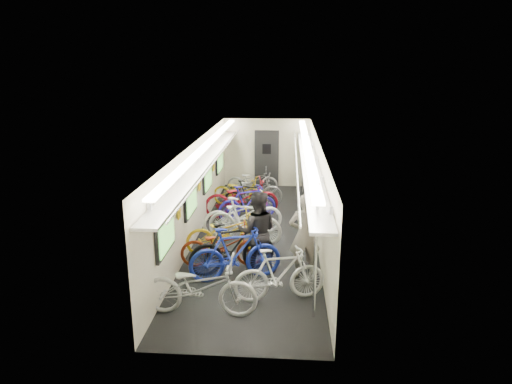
# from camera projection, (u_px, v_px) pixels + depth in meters

# --- Properties ---
(train_car_shell) EXTENTS (10.00, 10.00, 10.00)m
(train_car_shell) POSITION_uv_depth(u_px,v_px,m) (245.00, 166.00, 11.87)
(train_car_shell) COLOR black
(train_car_shell) RESTS_ON ground
(bicycle_0) EXTENTS (2.02, 0.76, 1.05)m
(bicycle_0) POSITION_uv_depth(u_px,v_px,m) (200.00, 287.00, 7.82)
(bicycle_0) COLOR #ACACB1
(bicycle_0) RESTS_ON ground
(bicycle_1) EXTENTS (1.95, 1.08, 1.13)m
(bicycle_1) POSITION_uv_depth(u_px,v_px,m) (235.00, 254.00, 9.09)
(bicycle_1) COLOR #1C2FAC
(bicycle_1) RESTS_ON ground
(bicycle_2) EXTENTS (1.86, 0.85, 0.94)m
(bicycle_2) POSITION_uv_depth(u_px,v_px,m) (222.00, 246.00, 9.74)
(bicycle_2) COLOR maroon
(bicycle_2) RESTS_ON ground
(bicycle_3) EXTENTS (1.92, 1.23, 1.12)m
(bicycle_3) POSITION_uv_depth(u_px,v_px,m) (233.00, 247.00, 9.42)
(bicycle_3) COLOR black
(bicycle_3) RESTS_ON ground
(bicycle_4) EXTENTS (1.98, 1.19, 0.98)m
(bicycle_4) POSITION_uv_depth(u_px,v_px,m) (226.00, 232.00, 10.47)
(bicycle_4) COLOR gold
(bicycle_4) RESTS_ON ground
(bicycle_5) EXTENTS (1.94, 0.93, 1.12)m
(bicycle_5) POSITION_uv_depth(u_px,v_px,m) (244.00, 221.00, 11.03)
(bicycle_5) COLOR silver
(bicycle_5) RESTS_ON ground
(bicycle_6) EXTENTS (2.17, 1.31, 1.08)m
(bicycle_6) POSITION_uv_depth(u_px,v_px,m) (243.00, 214.00, 11.56)
(bicycle_6) COLOR silver
(bicycle_6) RESTS_ON ground
(bicycle_7) EXTENTS (1.74, 1.12, 1.01)m
(bicycle_7) POSITION_uv_depth(u_px,v_px,m) (247.00, 203.00, 12.61)
(bicycle_7) COLOR #251CA9
(bicycle_7) RESTS_ON ground
(bicycle_8) EXTENTS (2.23, 1.24, 1.11)m
(bicycle_8) POSITION_uv_depth(u_px,v_px,m) (242.00, 198.00, 12.91)
(bicycle_8) COLOR maroon
(bicycle_8) RESTS_ON ground
(bicycle_9) EXTENTS (1.69, 0.89, 0.98)m
(bicycle_9) POSITION_uv_depth(u_px,v_px,m) (250.00, 197.00, 13.24)
(bicycle_9) COLOR black
(bicycle_9) RESTS_ON ground
(bicycle_10) EXTENTS (1.85, 1.00, 0.92)m
(bicycle_10) POSITION_uv_depth(u_px,v_px,m) (240.00, 192.00, 13.91)
(bicycle_10) COLOR #B99A11
(bicycle_10) RESTS_ON ground
(bicycle_11) EXTENTS (1.78, 0.89, 1.03)m
(bicycle_11) POSITION_uv_depth(u_px,v_px,m) (280.00, 275.00, 8.31)
(bicycle_11) COLOR silver
(bicycle_11) RESTS_ON ground
(bicycle_12) EXTENTS (1.89, 0.80, 0.97)m
(bicycle_12) POSITION_uv_depth(u_px,v_px,m) (253.00, 189.00, 14.10)
(bicycle_12) COLOR slate
(bicycle_12) RESTS_ON ground
(bicycle_14) EXTENTS (1.73, 0.67, 0.89)m
(bicycle_14) POSITION_uv_depth(u_px,v_px,m) (252.00, 181.00, 15.30)
(bicycle_14) COLOR slate
(bicycle_14) RESTS_ON ground
(passenger_near) EXTENTS (0.70, 0.51, 1.77)m
(passenger_near) POSITION_uv_depth(u_px,v_px,m) (305.00, 236.00, 9.16)
(passenger_near) COLOR gray
(passenger_near) RESTS_ON ground
(passenger_mid) EXTENTS (0.86, 0.68, 1.74)m
(passenger_mid) POSITION_uv_depth(u_px,v_px,m) (257.00, 232.00, 9.43)
(passenger_mid) COLOR black
(passenger_mid) RESTS_ON ground
(backpack) EXTENTS (0.27, 0.15, 0.38)m
(backpack) POSITION_uv_depth(u_px,v_px,m) (318.00, 201.00, 10.12)
(backpack) COLOR maroon
(backpack) RESTS_ON passenger_near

